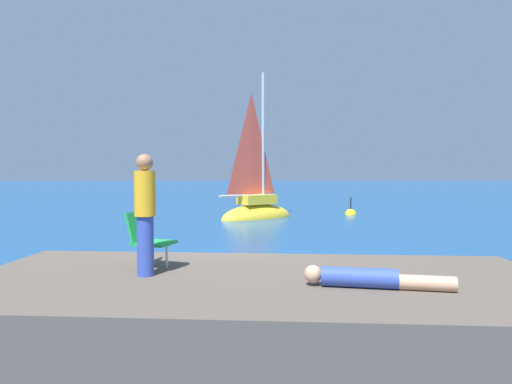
% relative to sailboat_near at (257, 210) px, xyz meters
% --- Properties ---
extents(ground_plane, '(160.00, 160.00, 0.00)m').
position_rel_sailboat_near_xyz_m(ground_plane, '(-0.53, -11.18, -0.39)').
color(ground_plane, navy).
extents(shore_ledge, '(7.93, 4.12, 0.82)m').
position_rel_sailboat_near_xyz_m(shore_ledge, '(-0.15, -15.10, 0.02)').
color(shore_ledge, brown).
rests_on(shore_ledge, ground).
extents(boulder_seaward, '(0.78, 0.86, 0.55)m').
position_rel_sailboat_near_xyz_m(boulder_seaward, '(-0.72, -13.07, -0.39)').
color(boulder_seaward, '#4B5345').
rests_on(boulder_seaward, ground).
extents(boulder_inland, '(1.44, 1.67, 0.94)m').
position_rel_sailboat_near_xyz_m(boulder_inland, '(1.48, -13.44, -0.39)').
color(boulder_inland, '#504B41').
rests_on(boulder_inland, ground).
extents(sailboat_near, '(3.82, 3.32, 7.23)m').
position_rel_sailboat_near_xyz_m(sailboat_near, '(0.00, 0.00, 0.00)').
color(sailboat_near, yellow).
rests_on(sailboat_near, ground).
extents(person_sunbather, '(1.74, 0.53, 0.25)m').
position_rel_sailboat_near_xyz_m(person_sunbather, '(1.20, -15.66, 0.54)').
color(person_sunbather, '#334CB2').
rests_on(person_sunbather, shore_ledge).
extents(person_standing, '(0.28, 0.28, 1.62)m').
position_rel_sailboat_near_xyz_m(person_standing, '(-1.63, -14.98, 1.29)').
color(person_standing, '#334CB2').
rests_on(person_standing, shore_ledge).
extents(beach_chair, '(0.72, 0.65, 0.80)m').
position_rel_sailboat_near_xyz_m(beach_chair, '(-1.74, -14.38, 0.87)').
color(beach_chair, green).
rests_on(beach_chair, shore_ledge).
extents(marker_buoy, '(0.56, 0.56, 1.13)m').
position_rel_sailboat_near_xyz_m(marker_buoy, '(4.63, 1.70, -0.39)').
color(marker_buoy, yellow).
rests_on(marker_buoy, ground).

